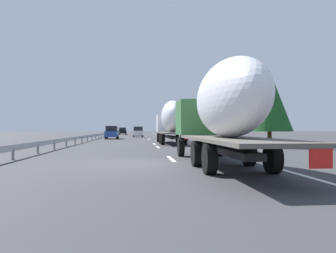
{
  "coord_description": "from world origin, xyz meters",
  "views": [
    {
      "loc": [
        -14.76,
        -0.08,
        1.54
      ],
      "look_at": [
        15.24,
        -2.88,
        1.74
      ],
      "focal_mm": 35.39,
      "sensor_mm": 36.0,
      "label": 1
    }
  ],
  "objects_px": {
    "car_white_van": "(138,132)",
    "car_silver_hatch": "(138,131)",
    "truck_trailing": "(221,109)",
    "car_blue_sedan": "(112,132)",
    "car_black_suv": "(123,131)",
    "road_sign": "(175,124)",
    "truck_lead": "(171,120)"
  },
  "relations": [
    {
      "from": "car_white_van",
      "to": "road_sign",
      "type": "height_order",
      "value": "road_sign"
    },
    {
      "from": "road_sign",
      "to": "car_white_van",
      "type": "bearing_deg",
      "value": 57.45
    },
    {
      "from": "truck_lead",
      "to": "road_sign",
      "type": "height_order",
      "value": "truck_lead"
    },
    {
      "from": "truck_lead",
      "to": "car_blue_sedan",
      "type": "distance_m",
      "value": 17.92
    },
    {
      "from": "car_silver_hatch",
      "to": "car_blue_sedan",
      "type": "bearing_deg",
      "value": 171.25
    },
    {
      "from": "car_black_suv",
      "to": "car_silver_hatch",
      "type": "bearing_deg",
      "value": -156.31
    },
    {
      "from": "truck_lead",
      "to": "car_black_suv",
      "type": "distance_m",
      "value": 50.79
    },
    {
      "from": "car_blue_sedan",
      "to": "truck_trailing",
      "type": "bearing_deg",
      "value": -168.75
    },
    {
      "from": "truck_trailing",
      "to": "car_blue_sedan",
      "type": "relative_size",
      "value": 2.88
    },
    {
      "from": "truck_lead",
      "to": "car_silver_hatch",
      "type": "height_order",
      "value": "truck_lead"
    },
    {
      "from": "truck_trailing",
      "to": "car_white_van",
      "type": "xyz_separation_m",
      "value": [
        48.44,
        3.35,
        -1.42
      ]
    },
    {
      "from": "car_blue_sedan",
      "to": "car_silver_hatch",
      "type": "xyz_separation_m",
      "value": [
        25.36,
        -3.9,
        0.01
      ]
    },
    {
      "from": "car_blue_sedan",
      "to": "road_sign",
      "type": "distance_m",
      "value": 12.99
    },
    {
      "from": "car_black_suv",
      "to": "car_white_van",
      "type": "height_order",
      "value": "car_white_van"
    },
    {
      "from": "car_blue_sedan",
      "to": "car_silver_hatch",
      "type": "relative_size",
      "value": 1.06
    },
    {
      "from": "truck_lead",
      "to": "truck_trailing",
      "type": "bearing_deg",
      "value": 180.0
    },
    {
      "from": "truck_trailing",
      "to": "road_sign",
      "type": "bearing_deg",
      "value": -4.0
    },
    {
      "from": "truck_lead",
      "to": "car_blue_sedan",
      "type": "xyz_separation_m",
      "value": [
        16.3,
        7.29,
        -1.46
      ]
    },
    {
      "from": "car_blue_sedan",
      "to": "road_sign",
      "type": "bearing_deg",
      "value": -53.57
    },
    {
      "from": "car_white_van",
      "to": "car_silver_hatch",
      "type": "xyz_separation_m",
      "value": [
        13.57,
        0.04,
        0.02
      ]
    },
    {
      "from": "car_silver_hatch",
      "to": "road_sign",
      "type": "distance_m",
      "value": 18.89
    },
    {
      "from": "car_black_suv",
      "to": "car_blue_sedan",
      "type": "bearing_deg",
      "value": 179.78
    },
    {
      "from": "truck_lead",
      "to": "car_black_suv",
      "type": "height_order",
      "value": "truck_lead"
    },
    {
      "from": "truck_trailing",
      "to": "car_white_van",
      "type": "distance_m",
      "value": 48.58
    },
    {
      "from": "truck_lead",
      "to": "truck_trailing",
      "type": "height_order",
      "value": "truck_lead"
    },
    {
      "from": "truck_trailing",
      "to": "car_white_van",
      "type": "relative_size",
      "value": 3.15
    },
    {
      "from": "truck_trailing",
      "to": "car_silver_hatch",
      "type": "height_order",
      "value": "truck_trailing"
    },
    {
      "from": "car_blue_sedan",
      "to": "road_sign",
      "type": "height_order",
      "value": "road_sign"
    },
    {
      "from": "car_blue_sedan",
      "to": "car_silver_hatch",
      "type": "distance_m",
      "value": 25.66
    },
    {
      "from": "car_black_suv",
      "to": "car_white_van",
      "type": "bearing_deg",
      "value": -170.23
    },
    {
      "from": "car_white_van",
      "to": "car_blue_sedan",
      "type": "distance_m",
      "value": 12.43
    },
    {
      "from": "car_silver_hatch",
      "to": "road_sign",
      "type": "relative_size",
      "value": 1.29
    }
  ]
}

